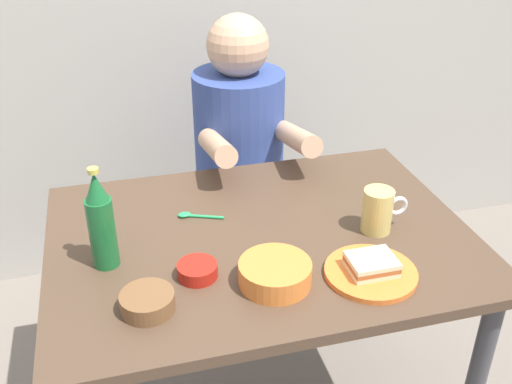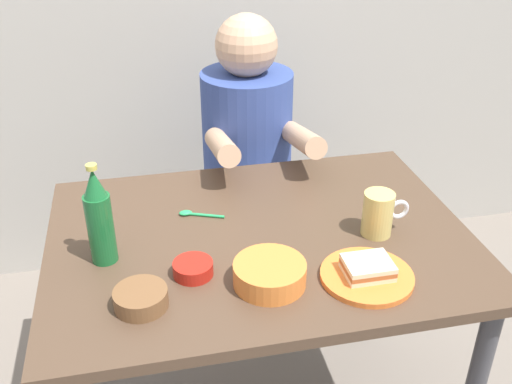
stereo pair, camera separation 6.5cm
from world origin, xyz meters
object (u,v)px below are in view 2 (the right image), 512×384
object	(u,v)px
beer_mug	(379,214)
sandwich	(368,268)
beer_bottle	(99,219)
stool	(248,227)
plate_orange	(367,276)
sambal_bowl_red	(193,268)
dining_table	(260,263)
person_seated	(248,130)

from	to	relation	value
beer_mug	sandwich	bearing A→B (deg)	-118.71
beer_mug	beer_bottle	bearing A→B (deg)	177.54
stool	beer_bottle	size ratio (longest dim) A/B	1.72
plate_orange	beer_mug	distance (m)	0.21
plate_orange	beer_mug	bearing A→B (deg)	61.29
sambal_bowl_red	plate_orange	bearing A→B (deg)	-14.33
dining_table	beer_mug	world-z (taller)	beer_mug
dining_table	plate_orange	distance (m)	0.33
person_seated	dining_table	bearing A→B (deg)	-98.43
stool	sandwich	xyz separation A→B (m)	(0.11, -0.87, 0.42)
plate_orange	stool	bearing A→B (deg)	97.46
beer_bottle	sambal_bowl_red	xyz separation A→B (m)	(0.21, -0.11, -0.10)
stool	sambal_bowl_red	xyz separation A→B (m)	(-0.28, -0.76, 0.41)
stool	beer_mug	bearing A→B (deg)	-73.03
sandwich	person_seated	bearing A→B (deg)	97.56
dining_table	sambal_bowl_red	bearing A→B (deg)	-144.93
person_seated	plate_orange	xyz separation A→B (m)	(0.11, -0.85, -0.02)
sandwich	sambal_bowl_red	bearing A→B (deg)	165.67
stool	sambal_bowl_red	world-z (taller)	sambal_bowl_red
person_seated	stool	bearing A→B (deg)	90.00
dining_table	beer_mug	bearing A→B (deg)	-11.10
dining_table	beer_mug	distance (m)	0.34
plate_orange	beer_bottle	size ratio (longest dim) A/B	0.84
beer_bottle	sambal_bowl_red	distance (m)	0.25
plate_orange	sambal_bowl_red	bearing A→B (deg)	165.67
stool	person_seated	xyz separation A→B (m)	(0.00, -0.01, 0.42)
sambal_bowl_red	person_seated	bearing A→B (deg)	69.37
stool	beer_bottle	xyz separation A→B (m)	(-0.49, -0.66, 0.51)
beer_bottle	sambal_bowl_red	size ratio (longest dim) A/B	2.73
plate_orange	beer_mug	world-z (taller)	beer_mug
beer_bottle	person_seated	bearing A→B (deg)	52.97
dining_table	beer_mug	xyz separation A→B (m)	(0.30, -0.06, 0.15)
sandwich	beer_mug	size ratio (longest dim) A/B	0.87
stool	sandwich	bearing A→B (deg)	-82.54
dining_table	sandwich	size ratio (longest dim) A/B	10.00
stool	beer_bottle	distance (m)	0.97
person_seated	sandwich	bearing A→B (deg)	-82.44
sambal_bowl_red	sandwich	bearing A→B (deg)	-14.33
beer_bottle	beer_mug	bearing A→B (deg)	-2.46
person_seated	sambal_bowl_red	size ratio (longest dim) A/B	7.49
dining_table	sandwich	distance (m)	0.34
beer_mug	sambal_bowl_red	world-z (taller)	beer_mug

